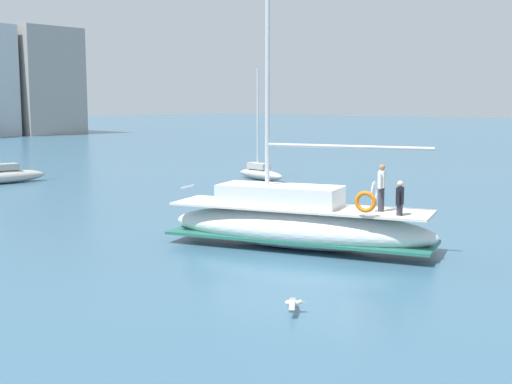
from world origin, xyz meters
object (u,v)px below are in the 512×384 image
(main_sailboat, at_px, (297,222))
(seagull, at_px, (293,303))
(moored_sloop_far, at_px, (260,172))
(moored_cutter_right, at_px, (5,175))
(mooring_buoy, at_px, (332,213))

(main_sailboat, height_order, seagull, main_sailboat)
(moored_sloop_far, height_order, seagull, moored_sloop_far)
(main_sailboat, xyz_separation_m, moored_cutter_right, (2.70, 25.37, -0.35))
(moored_cutter_right, bearing_deg, main_sailboat, -96.08)
(moored_sloop_far, distance_m, mooring_buoy, 15.10)
(moored_cutter_right, distance_m, seagull, 31.05)
(seagull, relative_size, mooring_buoy, 0.92)
(moored_sloop_far, bearing_deg, mooring_buoy, -126.85)
(seagull, distance_m, mooring_buoy, 13.65)
(main_sailboat, relative_size, mooring_buoy, 12.02)
(main_sailboat, xyz_separation_m, seagull, (-5.88, -4.47, -0.64))
(moored_cutter_right, bearing_deg, seagull, -106.04)
(main_sailboat, relative_size, moored_cutter_right, 1.59)
(mooring_buoy, bearing_deg, main_sailboat, -156.25)
(moored_cutter_right, height_order, mooring_buoy, moored_cutter_right)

